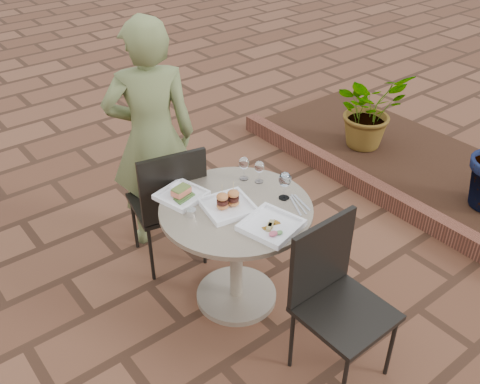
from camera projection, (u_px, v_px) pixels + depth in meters
ground at (235, 293)px, 3.55m from camera, size 60.00×60.00×0.00m
cafe_table at (236, 240)px, 3.25m from camera, size 0.90×0.90×0.73m
chair_far at (170, 199)px, 3.50m from camera, size 0.52×0.52×0.93m
chair_near at (334, 290)px, 2.80m from camera, size 0.45×0.45×0.93m
diner at (152, 138)px, 3.60m from camera, size 0.71×0.60×1.66m
plate_salmon at (182, 194)px, 3.18m from camera, size 0.30×0.30×0.07m
plate_sliders at (228, 204)px, 3.08m from camera, size 0.32×0.32×0.18m
plate_tuna at (271, 225)px, 2.93m from camera, size 0.35×0.35×0.03m
wine_glass_right at (285, 180)px, 3.11m from camera, size 0.08×0.08×0.18m
wine_glass_mid at (244, 164)px, 3.30m from camera, size 0.07×0.07×0.15m
wine_glass_far at (259, 167)px, 3.28m from camera, size 0.06×0.06×0.15m
steel_ramekin at (191, 213)px, 3.02m from camera, size 0.07×0.07×0.04m
cutlery_set at (299, 204)px, 3.13m from camera, size 0.15×0.23×0.00m
planter_curb at (363, 183)px, 4.52m from camera, size 0.12×3.00×0.15m
mulch_bed at (413, 162)px, 4.91m from camera, size 1.30×3.00×0.06m
potted_plant_a at (369, 109)px, 4.93m from camera, size 0.75×0.68×0.73m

